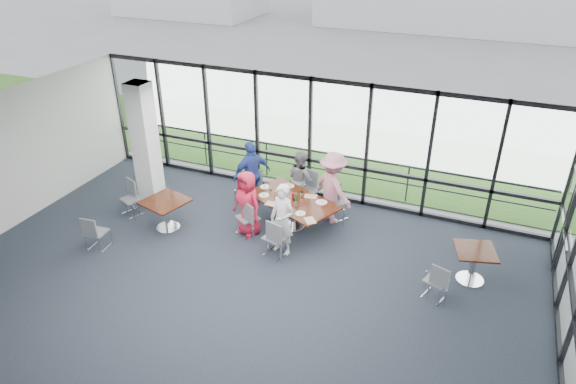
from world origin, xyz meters
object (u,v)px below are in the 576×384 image
at_px(structural_column, 146,146).
at_px(chair_main_end, 249,187).
at_px(side_table_left, 165,205).
at_px(chair_main_nl, 248,218).
at_px(chair_main_fl, 310,190).
at_px(chair_main_nr, 275,237).
at_px(diner_end, 252,174).
at_px(chair_main_fr, 336,201).
at_px(diner_far_left, 300,179).
at_px(chair_spare_lb, 131,199).
at_px(diner_far_right, 333,188).
at_px(chair_spare_la, 97,232).
at_px(diner_near_right, 282,220).
at_px(side_table_right, 475,255).
at_px(chair_spare_r, 436,280).
at_px(diner_near_left, 248,203).
at_px(main_table, 293,203).

relative_size(structural_column, chair_main_end, 3.73).
distance_m(side_table_left, chair_main_nl, 1.97).
bearing_deg(chair_main_fl, chair_main_nr, 106.90).
bearing_deg(structural_column, diner_end, 19.24).
xyz_separation_m(chair_main_fr, chair_main_end, (-2.35, -0.09, -0.04)).
bearing_deg(chair_main_nr, diner_far_left, 113.68).
distance_m(diner_far_left, chair_spare_lb, 4.25).
bearing_deg(chair_main_fl, diner_far_right, 161.30).
bearing_deg(chair_main_nr, chair_spare_la, -145.47).
xyz_separation_m(structural_column, chair_main_nr, (3.92, -0.95, -1.14)).
relative_size(diner_near_right, chair_main_fl, 1.87).
bearing_deg(chair_main_fr, chair_main_fl, 9.04).
distance_m(side_table_left, side_table_right, 6.92).
bearing_deg(chair_main_fl, structural_column, 35.26).
relative_size(side_table_left, diner_far_right, 0.63).
bearing_deg(chair_main_fr, diner_end, 37.94).
bearing_deg(chair_main_nl, chair_spare_r, 24.23).
height_order(diner_far_left, chair_main_nr, diner_far_left).
height_order(chair_main_fl, chair_spare_la, chair_main_fl).
bearing_deg(side_table_left, diner_near_left, 17.05).
bearing_deg(chair_spare_lb, chair_main_end, -122.57).
relative_size(diner_far_right, chair_main_nr, 1.97).
height_order(chair_main_fl, chair_main_end, chair_main_fl).
bearing_deg(side_table_right, main_table, 173.00).
bearing_deg(chair_spare_lb, diner_near_left, -150.65).
xyz_separation_m(diner_near_right, diner_far_right, (0.59, 1.69, 0.07)).
bearing_deg(chair_main_nl, main_table, 72.35).
height_order(side_table_left, chair_main_fr, chair_main_fr).
relative_size(diner_end, chair_spare_r, 2.13).
distance_m(side_table_left, chair_spare_lb, 1.22).
height_order(diner_far_left, chair_main_nl, diner_far_left).
bearing_deg(side_table_right, diner_end, 168.70).
bearing_deg(chair_spare_r, diner_far_left, 166.27).
height_order(diner_near_left, chair_main_fr, diner_near_left).
distance_m(side_table_right, diner_end, 5.61).
bearing_deg(chair_spare_lb, chair_main_fl, -128.86).
height_order(main_table, chair_spare_r, chair_spare_r).
relative_size(diner_far_right, chair_main_end, 2.11).
relative_size(diner_near_left, diner_far_right, 0.87).
xyz_separation_m(main_table, chair_spare_r, (3.54, -1.34, -0.23)).
bearing_deg(chair_main_fl, side_table_left, 55.45).
bearing_deg(diner_far_right, structural_column, 42.71).
bearing_deg(diner_far_left, side_table_left, 76.83).
xyz_separation_m(diner_near_right, diner_far_left, (-0.39, 2.08, -0.07)).
height_order(structural_column, chair_main_fr, structural_column).
bearing_deg(structural_column, main_table, 4.09).
bearing_deg(chair_main_fr, structural_column, 45.69).
distance_m(diner_far_right, diner_end, 2.12).
bearing_deg(chair_main_fl, chair_main_end, 31.73).
distance_m(diner_far_left, chair_main_nl, 1.88).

